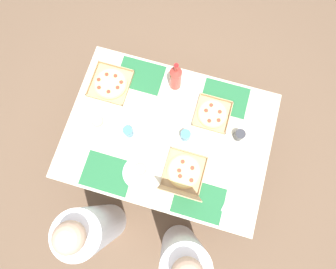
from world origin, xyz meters
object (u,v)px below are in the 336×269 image
(pizza_box_center, at_px, (110,84))
(diner_left_seat, at_px, (182,254))
(pizza_box_edge_far, at_px, (183,176))
(cup_clear_left, at_px, (148,102))
(cup_dark, at_px, (128,132))
(diner_right_seat, at_px, (95,227))
(soda_bottle, at_px, (176,78))
(pizza_box_corner_left, at_px, (212,114))
(cup_clear_right, at_px, (239,135))
(plate_far_right, at_px, (139,172))
(plate_near_left, at_px, (101,121))
(cup_spare, at_px, (185,135))

(pizza_box_center, xyz_separation_m, diner_left_seat, (-0.89, 1.08, -0.20))
(pizza_box_edge_far, bearing_deg, cup_clear_left, -48.65)
(cup_dark, relative_size, diner_right_seat, 0.09)
(pizza_box_center, xyz_separation_m, soda_bottle, (-0.49, -0.14, 0.12))
(pizza_box_corner_left, bearing_deg, cup_dark, 29.63)
(pizza_box_center, height_order, cup_clear_right, cup_clear_right)
(soda_bottle, relative_size, cup_dark, 3.01)
(pizza_box_corner_left, xyz_separation_m, plate_far_right, (0.41, 0.58, -0.00))
(pizza_box_center, bearing_deg, cup_dark, 127.91)
(soda_bottle, height_order, diner_right_seat, diner_right_seat)
(pizza_box_edge_far, height_order, plate_near_left, pizza_box_edge_far)
(diner_left_seat, bearing_deg, cup_clear_right, -99.83)
(pizza_box_edge_far, relative_size, cup_spare, 3.35)
(cup_clear_right, height_order, cup_clear_left, cup_clear_left)
(cup_dark, distance_m, cup_clear_left, 0.27)
(plate_far_right, height_order, diner_left_seat, diner_left_seat)
(soda_bottle, relative_size, diner_left_seat, 0.27)
(plate_far_right, relative_size, cup_clear_left, 2.19)
(cup_dark, bearing_deg, soda_bottle, -115.26)
(cup_clear_right, bearing_deg, soda_bottle, -25.63)
(pizza_box_center, relative_size, cup_dark, 2.82)
(soda_bottle, distance_m, diner_right_seat, 1.29)
(cup_clear_right, distance_m, cup_clear_left, 0.72)
(cup_spare, bearing_deg, plate_far_right, 54.11)
(pizza_box_edge_far, bearing_deg, plate_far_right, 10.99)
(plate_far_right, height_order, cup_clear_right, cup_clear_right)
(pizza_box_corner_left, distance_m, plate_near_left, 0.85)
(cup_dark, xyz_separation_m, cup_spare, (-0.41, -0.09, -0.00))
(soda_bottle, relative_size, diner_right_seat, 0.27)
(plate_far_right, height_order, soda_bottle, soda_bottle)
(pizza_box_center, relative_size, diner_right_seat, 0.26)
(pizza_box_corner_left, relative_size, soda_bottle, 0.81)
(diner_left_seat, distance_m, diner_right_seat, 0.69)
(pizza_box_edge_far, height_order, soda_bottle, soda_bottle)
(pizza_box_center, bearing_deg, plate_near_left, 95.94)
(cup_clear_right, xyz_separation_m, diner_right_seat, (0.85, 0.94, -0.23))
(plate_far_right, bearing_deg, soda_bottle, -95.15)
(pizza_box_corner_left, relative_size, cup_spare, 2.68)
(plate_far_right, bearing_deg, diner_left_seat, 134.26)
(soda_bottle, xyz_separation_m, diner_left_seat, (-0.40, 1.22, -0.32))
(diner_right_seat, bearing_deg, pizza_box_edge_far, -134.62)
(plate_near_left, height_order, diner_left_seat, diner_left_seat)
(soda_bottle, xyz_separation_m, cup_spare, (-0.19, 0.39, -0.08))
(pizza_box_corner_left, bearing_deg, soda_bottle, -24.47)
(pizza_box_center, relative_size, soda_bottle, 0.94)
(plate_far_right, bearing_deg, plate_near_left, -36.33)
(pizza_box_center, relative_size, plate_near_left, 1.29)
(pizza_box_corner_left, distance_m, cup_clear_left, 0.50)
(pizza_box_corner_left, height_order, pizza_box_edge_far, pizza_box_edge_far)
(plate_near_left, xyz_separation_m, diner_right_seat, (-0.17, 0.77, -0.20))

